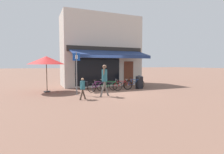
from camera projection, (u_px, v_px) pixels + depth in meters
name	position (u px, v px, depth m)	size (l,w,h in m)	color
ground_plane	(114.00, 92.00, 11.49)	(160.00, 160.00, 0.00)	brown
shop_front	(101.00, 51.00, 15.63)	(6.78, 4.78, 6.05)	beige
bike_rack_rail	(115.00, 84.00, 12.42)	(3.42, 0.04, 0.57)	#47494F
bicycle_purple	(98.00, 86.00, 11.77)	(1.65, 0.73, 0.83)	black
bicycle_green	(109.00, 86.00, 12.02)	(1.76, 0.68, 0.83)	black
bicycle_red	(121.00, 85.00, 12.53)	(1.76, 0.52, 0.79)	black
bicycle_blue	(134.00, 84.00, 12.92)	(1.72, 0.52, 0.87)	black
pedestrian_adult	(104.00, 77.00, 9.97)	(0.62, 0.49, 1.83)	slate
pedestrian_child	(83.00, 86.00, 9.12)	(0.47, 0.43, 1.15)	#47382D
litter_bin	(139.00, 82.00, 13.28)	(0.58, 0.58, 1.03)	black
parking_sign	(76.00, 69.00, 10.41)	(0.44, 0.07, 2.56)	slate
cafe_parasol	(46.00, 60.00, 11.49)	(2.40, 2.40, 2.38)	#4C3D2D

